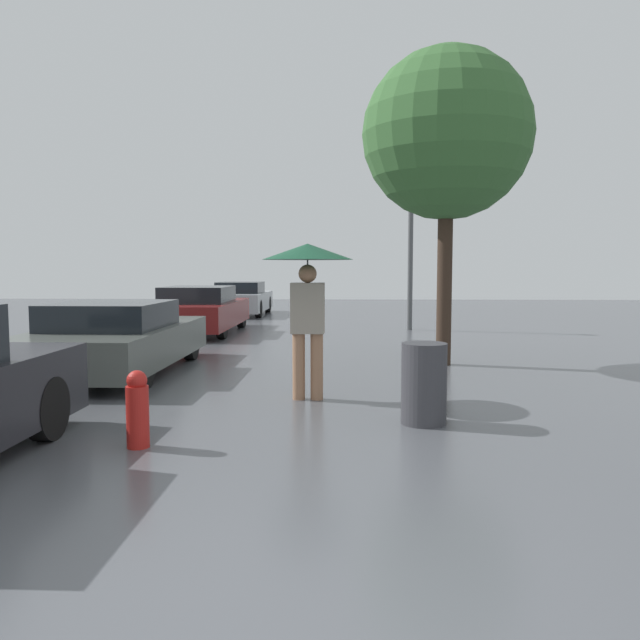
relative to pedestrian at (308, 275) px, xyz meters
name	(u,v)px	position (x,y,z in m)	size (l,w,h in m)	color
ground_plane	(257,630)	(0.06, -5.02, -1.56)	(60.00, 60.00, 0.00)	#4C4F54
pedestrian	(308,275)	(0.00, 0.00, 0.00)	(1.13, 1.13, 1.95)	#9E7051
parked_car_second	(116,339)	(-3.15, 1.92, -1.02)	(1.88, 4.33, 1.12)	#4C514C
parked_car_third	(200,310)	(-3.22, 7.96, -0.99)	(1.83, 4.44, 1.19)	maroon
parked_car_farthest	(241,299)	(-3.17, 14.07, -1.01)	(1.73, 4.10, 1.16)	#9EA3A8
tree	(447,136)	(2.15, 2.92, 2.28)	(2.82, 2.82, 5.28)	#38281E
street_lamp	(411,237)	(2.20, 8.90, 0.90)	(0.33, 0.33, 3.85)	#515456
trash_bin	(424,383)	(1.30, -1.17, -1.13)	(0.48, 0.48, 0.86)	#38383D
fire_hydrant	(138,409)	(-1.44, -2.16, -1.20)	(0.21, 0.21, 0.72)	#B21E19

